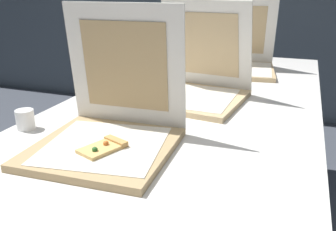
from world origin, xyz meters
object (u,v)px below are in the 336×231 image
at_px(pizza_box_back, 238,61).
at_px(table, 180,124).
at_px(cup_white_far, 153,75).
at_px(pizza_box_front, 109,128).
at_px(pizza_box_middle, 196,86).
at_px(cup_white_mid, 108,97).
at_px(cup_white_near_left, 25,120).

bearing_deg(pizza_box_back, table, -103.70).
relative_size(table, cup_white_far, 37.54).
xyz_separation_m(pizza_box_front, cup_white_far, (-0.17, 0.75, -0.02)).
height_order(pizza_box_middle, pizza_box_back, pizza_box_middle).
bearing_deg(pizza_box_middle, cup_white_mid, -141.80).
bearing_deg(cup_white_near_left, cup_white_far, 77.24).
xyz_separation_m(pizza_box_back, cup_white_mid, (-0.38, -0.77, -0.02)).
height_order(table, pizza_box_middle, pizza_box_middle).
bearing_deg(pizza_box_front, pizza_box_back, 78.31).
bearing_deg(pizza_box_middle, cup_white_near_left, -124.02).
bearing_deg(pizza_box_back, cup_white_far, -141.40).
bearing_deg(cup_white_far, pizza_box_front, -77.47).
relative_size(pizza_box_back, cup_white_near_left, 6.64).
bearing_deg(pizza_box_middle, pizza_box_front, -95.01).
bearing_deg(pizza_box_back, pizza_box_front, -107.46).
distance_m(cup_white_near_left, cup_white_far, 0.74).
distance_m(pizza_box_middle, cup_white_mid, 0.36).
relative_size(table, pizza_box_front, 6.12).
bearing_deg(table, pizza_box_back, 84.54).
xyz_separation_m(pizza_box_front, pizza_box_middle, (0.11, 0.54, -0.00)).
bearing_deg(pizza_box_front, cup_white_near_left, 172.86).
relative_size(pizza_box_front, cup_white_mid, 6.13).
relative_size(pizza_box_middle, pizza_box_back, 0.98).
bearing_deg(pizza_box_front, cup_white_mid, 117.05).
bearing_deg(pizza_box_middle, cup_white_far, 149.77).
height_order(pizza_box_back, cup_white_near_left, pizza_box_back).
bearing_deg(pizza_box_front, pizza_box_middle, 76.04).
distance_m(pizza_box_middle, cup_white_far, 0.35).
height_order(pizza_box_middle, cup_white_near_left, pizza_box_middle).
xyz_separation_m(pizza_box_back, cup_white_far, (-0.35, -0.37, -0.02)).
bearing_deg(cup_white_far, cup_white_near_left, -102.76).
relative_size(pizza_box_front, pizza_box_middle, 0.95).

